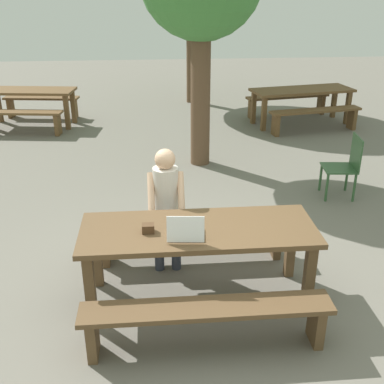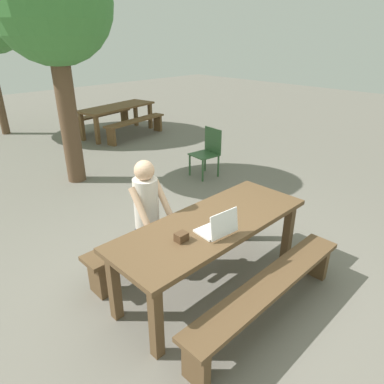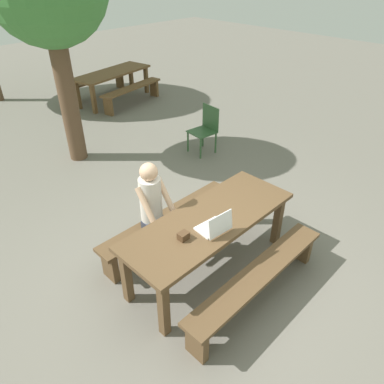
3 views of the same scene
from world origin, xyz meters
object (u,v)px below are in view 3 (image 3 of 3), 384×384
object	(u,v)px
small_pouch	(183,236)
plastic_chair	(205,128)
laptop	(215,226)
picnic_table_rear	(113,76)
person_seated	(153,205)
picnic_table_front	(210,225)

from	to	relation	value
small_pouch	plastic_chair	bearing A→B (deg)	39.30
laptop	picnic_table_rear	bearing A→B (deg)	-110.06
laptop	small_pouch	bearing A→B (deg)	-18.49
small_pouch	picnic_table_rear	world-z (taller)	small_pouch
person_seated	picnic_table_rear	bearing A→B (deg)	59.86
person_seated	picnic_table_rear	world-z (taller)	person_seated
laptop	picnic_table_rear	xyz separation A→B (m)	(2.90, 6.09, -0.20)
laptop	plastic_chair	size ratio (longest dim) A/B	0.39
small_pouch	picnic_table_rear	xyz separation A→B (m)	(3.22, 5.95, -0.17)
person_seated	plastic_chair	world-z (taller)	person_seated
plastic_chair	picnic_table_rear	distance (m)	3.73
person_seated	plastic_chair	distance (m)	3.00
small_pouch	person_seated	distance (m)	0.74
picnic_table_front	person_seated	xyz separation A→B (m)	(-0.27, 0.67, 0.08)
laptop	picnic_table_rear	world-z (taller)	laptop
laptop	person_seated	xyz separation A→B (m)	(-0.14, 0.86, -0.09)
plastic_chair	picnic_table_rear	world-z (taller)	plastic_chair
laptop	small_pouch	xyz separation A→B (m)	(-0.33, 0.15, -0.02)
plastic_chair	picnic_table_rear	bearing A→B (deg)	178.67
picnic_table_rear	person_seated	bearing A→B (deg)	-130.37
plastic_chair	laptop	bearing A→B (deg)	-39.29
picnic_table_front	laptop	bearing A→B (deg)	-124.67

